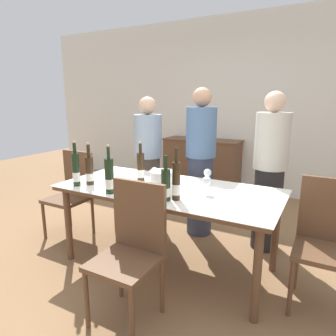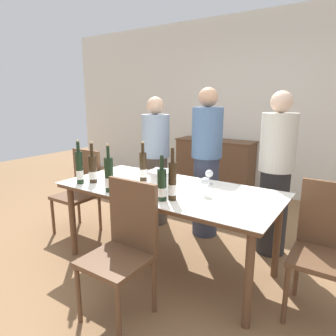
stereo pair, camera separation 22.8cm
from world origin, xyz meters
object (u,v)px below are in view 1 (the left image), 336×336
object	(u,v)px
ice_bucket	(162,180)
wine_bottle_3	(90,171)
wine_bottle_5	(76,170)
chair_near_front	(132,243)
wine_glass_1	(154,172)
chair_right_end	(327,236)
wine_bottle_1	(141,168)
person_guest_left	(200,163)
wine_glass_0	(207,173)
person_host	(148,162)
wine_bottle_0	(166,186)
chair_left_end	(73,189)
wine_bottle_2	(109,177)
person_guest_right	(270,173)
dining_table	(168,195)
wine_glass_2	(207,181)
sideboard_cabinet	(201,165)
wine_bottle_4	(176,182)

from	to	relation	value
ice_bucket	wine_bottle_3	bearing A→B (deg)	-167.36
wine_bottle_5	chair_near_front	xyz separation A→B (m)	(0.84, -0.34, -0.35)
wine_glass_1	chair_right_end	distance (m)	1.52
wine_bottle_1	person_guest_left	xyz separation A→B (m)	(0.31, 0.72, -0.06)
wine_glass_0	person_host	distance (m)	1.04
wine_bottle_0	chair_left_end	bearing A→B (deg)	164.51
wine_glass_1	chair_left_end	bearing A→B (deg)	-177.32
wine_bottle_2	person_guest_right	xyz separation A→B (m)	(1.08, 1.15, -0.09)
dining_table	wine_glass_2	world-z (taller)	wine_glass_2
ice_bucket	wine_glass_1	bearing A→B (deg)	132.83
dining_table	wine_bottle_1	bearing A→B (deg)	168.24
dining_table	wine_bottle_5	distance (m)	0.86
ice_bucket	wine_glass_1	xyz separation A→B (m)	(-0.22, 0.23, -0.00)
sideboard_cabinet	person_guest_right	xyz separation A→B (m)	(1.37, -1.59, 0.37)
wine_glass_0	person_guest_left	world-z (taller)	person_guest_left
wine_glass_1	chair_near_front	xyz separation A→B (m)	(0.31, -0.82, -0.30)
wine_bottle_1	wine_glass_2	world-z (taller)	wine_bottle_1
wine_bottle_0	chair_left_end	world-z (taller)	wine_bottle_0
chair_right_end	wine_glass_2	bearing A→B (deg)	-174.58
wine_bottle_1	person_guest_left	size ratio (longest dim) A/B	0.23
ice_bucket	person_host	world-z (taller)	person_host
dining_table	wine_bottle_4	world-z (taller)	wine_bottle_4
wine_bottle_5	wine_bottle_2	bearing A→B (deg)	-3.95
person_guest_left	chair_left_end	bearing A→B (deg)	-150.94
wine_glass_1	sideboard_cabinet	bearing A→B (deg)	100.78
chair_near_front	person_guest_left	world-z (taller)	person_guest_left
chair_right_end	person_host	bearing A→B (deg)	161.13
wine_bottle_1	wine_bottle_4	bearing A→B (deg)	-30.52
wine_glass_0	chair_right_end	distance (m)	1.08
wine_bottle_1	wine_bottle_4	distance (m)	0.63
wine_bottle_2	wine_bottle_0	bearing A→B (deg)	7.18
wine_bottle_3	wine_glass_1	bearing A→B (deg)	40.02
wine_bottle_0	wine_bottle_1	bearing A→B (deg)	142.15
wine_bottle_1	wine_glass_1	bearing A→B (deg)	32.94
chair_near_front	person_host	bearing A→B (deg)	118.13
wine_bottle_0	chair_left_end	size ratio (longest dim) A/B	0.37
wine_bottle_3	wine_bottle_4	distance (m)	0.89
dining_table	chair_right_end	xyz separation A→B (m)	(1.27, 0.09, -0.14)
wine_bottle_4	wine_bottle_2	bearing A→B (deg)	-168.43
dining_table	chair_left_end	bearing A→B (deg)	175.91
ice_bucket	wine_glass_0	bearing A→B (deg)	56.78
dining_table	wine_bottle_2	size ratio (longest dim) A/B	4.79
wine_glass_2	person_guest_right	world-z (taller)	person_guest_right
wine_bottle_3	wine_bottle_5	world-z (taller)	wine_bottle_5
sideboard_cabinet	dining_table	distance (m)	2.47
ice_bucket	chair_right_end	distance (m)	1.32
wine_bottle_2	chair_near_front	distance (m)	0.64
chair_right_end	wine_bottle_4	bearing A→B (deg)	-162.34
wine_bottle_5	ice_bucket	bearing A→B (deg)	17.87
wine_bottle_0	person_host	size ratio (longest dim) A/B	0.23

